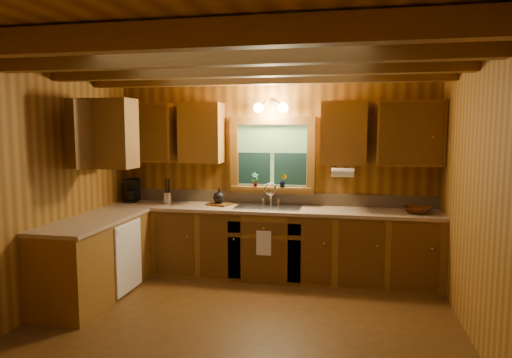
{
  "coord_description": "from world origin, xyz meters",
  "views": [
    {
      "loc": [
        0.99,
        -4.08,
        1.9
      ],
      "look_at": [
        0.0,
        0.8,
        1.35
      ],
      "focal_mm": 32.29,
      "sensor_mm": 36.0,
      "label": 1
    }
  ],
  "objects_px": {
    "coffee_maker": "(132,190)",
    "wicker_basket": "(417,210)",
    "sink": "(269,211)",
    "cutting_board": "(219,204)"
  },
  "relations": [
    {
      "from": "coffee_maker",
      "to": "wicker_basket",
      "type": "xyz_separation_m",
      "value": [
        3.71,
        -0.15,
        -0.12
      ]
    },
    {
      "from": "coffee_maker",
      "to": "wicker_basket",
      "type": "bearing_deg",
      "value": -15.92
    },
    {
      "from": "coffee_maker",
      "to": "cutting_board",
      "type": "xyz_separation_m",
      "value": [
        1.25,
        -0.06,
        -0.14
      ]
    },
    {
      "from": "sink",
      "to": "wicker_basket",
      "type": "distance_m",
      "value": 1.8
    },
    {
      "from": "sink",
      "to": "coffee_maker",
      "type": "bearing_deg",
      "value": 177.24
    },
    {
      "from": "wicker_basket",
      "to": "sink",
      "type": "bearing_deg",
      "value": 178.14
    },
    {
      "from": "sink",
      "to": "coffee_maker",
      "type": "relative_size",
      "value": 2.59
    },
    {
      "from": "sink",
      "to": "cutting_board",
      "type": "height_order",
      "value": "sink"
    },
    {
      "from": "sink",
      "to": "wicker_basket",
      "type": "height_order",
      "value": "sink"
    },
    {
      "from": "cutting_board",
      "to": "sink",
      "type": "bearing_deg",
      "value": 14.08
    }
  ]
}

